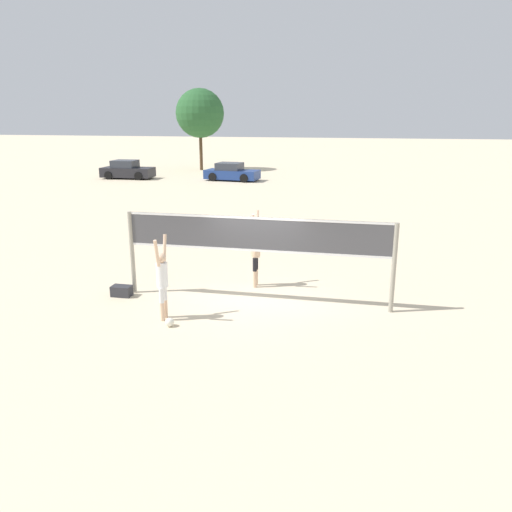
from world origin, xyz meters
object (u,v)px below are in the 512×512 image
(volleyball_net, at_px, (256,242))
(gear_bag, at_px, (122,291))
(volleyball, at_px, (170,322))
(player_spiker, at_px, (162,277))
(parked_car_near, at_px, (232,173))
(tree_left_cluster, at_px, (200,113))
(player_blocker, at_px, (255,248))
(parked_car_mid, at_px, (127,170))

(volleyball_net, relative_size, gear_bag, 13.11)
(volleyball, bearing_deg, player_spiker, 126.91)
(parked_car_near, height_order, tree_left_cluster, tree_left_cluster)
(volleyball_net, relative_size, player_spiker, 3.43)
(player_blocker, bearing_deg, tree_left_cluster, -159.28)
(player_blocker, relative_size, parked_car_near, 0.53)
(gear_bag, distance_m, tree_left_cluster, 33.46)
(volleyball, bearing_deg, gear_bag, 140.93)
(volleyball, height_order, tree_left_cluster, tree_left_cluster)
(player_spiker, relative_size, gear_bag, 3.82)
(parked_car_near, bearing_deg, tree_left_cluster, 130.44)
(volleyball_net, xyz_separation_m, tree_left_cluster, (-11.82, 31.75, 3.35))
(player_spiker, distance_m, tree_left_cluster, 35.04)
(volleyball_net, distance_m, parked_car_mid, 29.01)
(player_spiker, xyz_separation_m, parked_car_near, (-5.21, 26.63, -0.50))
(player_spiker, relative_size, player_blocker, 0.94)
(player_spiker, relative_size, tree_left_cluster, 0.29)
(player_spiker, relative_size, volleyball, 9.60)
(volleyball_net, height_order, player_spiker, volleyball_net)
(gear_bag, bearing_deg, tree_left_cluster, 104.07)
(player_spiker, bearing_deg, parked_car_near, 11.07)
(player_spiker, height_order, tree_left_cluster, tree_left_cluster)
(gear_bag, distance_m, parked_car_mid, 27.48)
(player_blocker, xyz_separation_m, volleyball, (-1.41, -3.29, -1.07))
(player_spiker, xyz_separation_m, volleyball, (0.30, -0.40, -1.00))
(tree_left_cluster, bearing_deg, volleyball_net, -69.58)
(parked_car_mid, bearing_deg, tree_left_cluster, 61.60)
(volleyball, relative_size, parked_car_near, 0.05)
(parked_car_mid, bearing_deg, parked_car_near, 2.60)
(volleyball_net, distance_m, gear_bag, 4.09)
(volleyball_net, distance_m, player_spiker, 2.65)
(parked_car_mid, bearing_deg, player_spiker, -63.49)
(volleyball, xyz_separation_m, parked_car_mid, (-13.92, 26.49, 0.53))
(player_spiker, distance_m, volleyball, 1.12)
(tree_left_cluster, bearing_deg, player_spiker, -73.60)
(player_spiker, xyz_separation_m, player_blocker, (1.71, 2.89, 0.08))
(tree_left_cluster, bearing_deg, volleyball, -73.31)
(gear_bag, bearing_deg, volleyball, -39.07)
(parked_car_near, xyz_separation_m, parked_car_mid, (-8.41, -0.54, 0.04))
(volleyball_net, relative_size, tree_left_cluster, 1.01)
(volleyball, distance_m, parked_car_mid, 29.93)
(gear_bag, relative_size, tree_left_cluster, 0.08)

